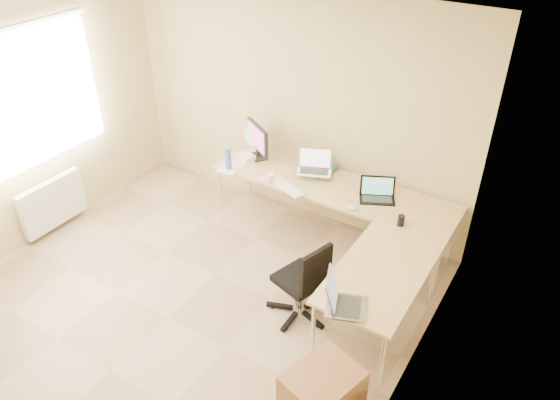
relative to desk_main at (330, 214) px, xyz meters
The scene contains 23 objects.
floor 2.02m from the desk_main, 111.40° to the right, with size 4.50×4.50×0.00m, color tan.
ceiling 2.99m from the desk_main, 111.40° to the right, with size 4.50×4.50×0.00m, color white.
wall_back 1.25m from the desk_main, 151.11° to the left, with size 4.50×4.50×0.00m, color tan.
wall_right 2.49m from the desk_main, 53.38° to the right, with size 4.50×4.50×0.00m, color tan.
desk_main is the anchor object (origin of this frame).
desk_return 1.40m from the desk_main, 45.73° to the right, with size 0.70×1.30×0.73m, color tan.
monitor 1.16m from the desk_main, behind, with size 0.48×0.15×0.41m, color black.
book_stack 0.51m from the desk_main, 142.19° to the left, with size 0.25×0.33×0.06m, color #2D8177.
laptop_center 0.60m from the desk_main, 166.92° to the left, with size 0.37×0.28×0.24m, color silver.
laptop_black 0.70m from the desk_main, ahead, with size 0.35×0.26×0.22m, color black.
keyboard 0.60m from the desk_main, 140.97° to the right, with size 0.45×0.13×0.02m, color white.
mouse 0.61m from the desk_main, 39.19° to the right, with size 0.11×0.07×0.04m, color silver.
mug 0.79m from the desk_main, 153.50° to the right, with size 0.11×0.11×0.10m, color white.
cd_stack 0.82m from the desk_main, 155.85° to the right, with size 0.11×0.11×0.03m, color silver.
water_bottle 1.27m from the desk_main, 165.20° to the right, with size 0.07×0.07×0.26m, color #3A6DAC.
papers 1.21m from the desk_main, 166.98° to the right, with size 0.21×0.30×0.01m, color white.
white_box 1.15m from the desk_main, behind, with size 0.19×0.14×0.07m, color silver.
desk_fan 1.25m from the desk_main, 169.93° to the left, with size 0.23×0.23×0.30m, color white.
black_cup 1.01m from the desk_main, 18.82° to the right, with size 0.06×0.06×0.11m, color black.
laptop_return 1.86m from the desk_main, 59.21° to the right, with size 0.29×0.37×0.24m, color #9B99AA.
office_chair 1.17m from the desk_main, 76.29° to the right, with size 0.51×0.51×0.85m, color black.
radiator 3.11m from the desk_main, 152.24° to the right, with size 0.09×0.80×0.55m, color white.
window 3.35m from the desk_main, 152.41° to the right, with size 0.10×1.80×1.40m, color white.
Camera 1 is at (2.78, -2.47, 3.65)m, focal length 34.12 mm.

